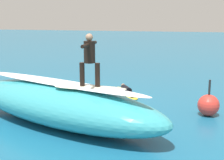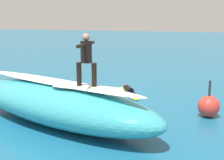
# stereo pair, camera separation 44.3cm
# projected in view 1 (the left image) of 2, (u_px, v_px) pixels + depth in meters

# --- Properties ---
(ground_plane) EXTENTS (120.00, 120.00, 0.00)m
(ground_plane) POSITION_uv_depth(u_px,v_px,m) (79.00, 100.00, 12.69)
(ground_plane) COLOR #196084
(wave_crest) EXTENTS (7.91, 4.62, 1.29)m
(wave_crest) POSITION_uv_depth(u_px,v_px,m) (59.00, 104.00, 9.78)
(wave_crest) COLOR teal
(wave_crest) RESTS_ON ground_plane
(wave_foam_lip) EXTENTS (6.36, 2.89, 0.08)m
(wave_foam_lip) POSITION_uv_depth(u_px,v_px,m) (58.00, 83.00, 9.64)
(wave_foam_lip) COLOR white
(wave_foam_lip) RESTS_ON wave_crest
(surfboard_riding) EXTENTS (2.16, 0.69, 0.09)m
(surfboard_riding) POSITION_uv_depth(u_px,v_px,m) (90.00, 88.00, 8.94)
(surfboard_riding) COLOR #EAE5C6
(surfboard_riding) RESTS_ON wave_crest
(surfer_riding) EXTENTS (0.59, 1.41, 1.49)m
(surfer_riding) POSITION_uv_depth(u_px,v_px,m) (89.00, 56.00, 8.76)
(surfer_riding) COLOR black
(surfer_riding) RESTS_ON surfboard_riding
(surfboard_paddling) EXTENTS (1.75, 2.38, 0.07)m
(surfboard_paddling) POSITION_uv_depth(u_px,v_px,m) (126.00, 93.00, 13.80)
(surfboard_paddling) COLOR yellow
(surfboard_paddling) RESTS_ON ground_plane
(surfer_paddling) EXTENTS (0.97, 1.40, 0.28)m
(surfer_paddling) POSITION_uv_depth(u_px,v_px,m) (127.00, 90.00, 13.66)
(surfer_paddling) COLOR black
(surfer_paddling) RESTS_ON surfboard_paddling
(buoy_marker) EXTENTS (0.73, 0.73, 1.25)m
(buoy_marker) POSITION_uv_depth(u_px,v_px,m) (208.00, 105.00, 10.67)
(buoy_marker) COLOR red
(buoy_marker) RESTS_ON ground_plane
(foam_patch_near) EXTENTS (1.44, 1.44, 0.13)m
(foam_patch_near) POSITION_uv_depth(u_px,v_px,m) (43.00, 81.00, 16.10)
(foam_patch_near) COLOR white
(foam_patch_near) RESTS_ON ground_plane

